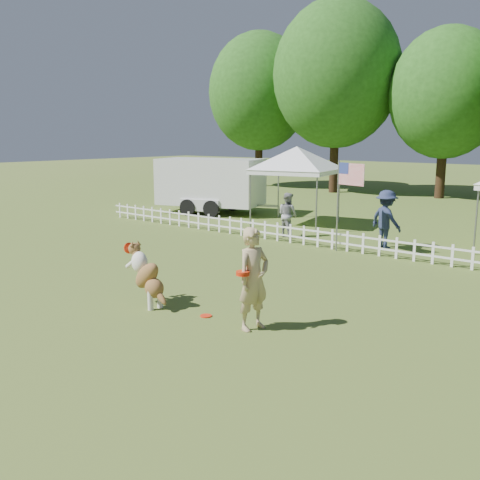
% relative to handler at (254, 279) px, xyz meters
% --- Properties ---
extents(ground, '(120.00, 120.00, 0.00)m').
position_rel_handler_xyz_m(ground, '(-1.56, -0.23, -0.90)').
color(ground, '#476620').
rests_on(ground, ground).
extents(picket_fence, '(22.00, 0.08, 0.60)m').
position_rel_handler_xyz_m(picket_fence, '(-1.56, 6.77, -0.60)').
color(picket_fence, white).
rests_on(picket_fence, ground).
extents(handler, '(0.53, 0.71, 1.80)m').
position_rel_handler_xyz_m(handler, '(0.00, 0.00, 0.00)').
color(handler, tan).
rests_on(handler, ground).
extents(dog, '(1.23, 0.57, 1.23)m').
position_rel_handler_xyz_m(dog, '(-2.41, -0.31, -0.29)').
color(dog, brown).
rests_on(dog, ground).
extents(frisbee_on_turf, '(0.28, 0.28, 0.02)m').
position_rel_handler_xyz_m(frisbee_on_turf, '(-1.08, -0.06, -0.89)').
color(frisbee_on_turf, red).
rests_on(frisbee_on_turf, ground).
extents(canopy_tent_left, '(3.29, 3.29, 2.88)m').
position_rel_handler_xyz_m(canopy_tent_left, '(-5.67, 9.86, 0.54)').
color(canopy_tent_left, white).
rests_on(canopy_tent_left, ground).
extents(cargo_trailer, '(5.95, 3.95, 2.41)m').
position_rel_handler_xyz_m(cargo_trailer, '(-10.31, 10.16, 0.31)').
color(cargo_trailer, white).
rests_on(cargo_trailer, ground).
extents(flag_pole, '(1.01, 0.36, 2.63)m').
position_rel_handler_xyz_m(flag_pole, '(-2.11, 6.66, 0.42)').
color(flag_pole, gray).
rests_on(flag_pole, ground).
extents(spectator_a, '(0.82, 0.70, 1.48)m').
position_rel_handler_xyz_m(spectator_a, '(-4.48, 7.59, -0.16)').
color(spectator_a, '#939297').
rests_on(spectator_a, ground).
extents(spectator_b, '(1.29, 1.03, 1.74)m').
position_rel_handler_xyz_m(spectator_b, '(-1.19, 7.98, -0.03)').
color(spectator_b, '#232D4C').
rests_on(spectator_b, ground).
extents(tree_far_left, '(6.60, 6.60, 11.00)m').
position_rel_handler_xyz_m(tree_far_left, '(-16.56, 21.77, 4.60)').
color(tree_far_left, '#224F16').
rests_on(tree_far_left, ground).
extents(tree_left, '(7.40, 7.40, 12.00)m').
position_rel_handler_xyz_m(tree_left, '(-10.56, 21.27, 5.10)').
color(tree_left, '#224F16').
rests_on(tree_left, ground).
extents(tree_center_left, '(6.00, 6.00, 9.80)m').
position_rel_handler_xyz_m(tree_center_left, '(-4.56, 22.27, 4.00)').
color(tree_center_left, '#224F16').
rests_on(tree_center_left, ground).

